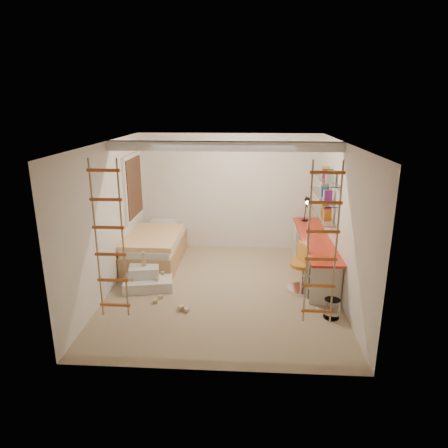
# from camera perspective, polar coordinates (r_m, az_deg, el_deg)

# --- Properties ---
(floor) EXTENTS (4.50, 4.50, 0.00)m
(floor) POSITION_cam_1_polar(r_m,az_deg,el_deg) (7.25, -0.15, -9.42)
(floor) COLOR tan
(floor) RESTS_ON ground
(ceiling_beam) EXTENTS (4.00, 0.18, 0.16)m
(ceiling_beam) POSITION_cam_1_polar(r_m,az_deg,el_deg) (6.84, 0.00, 11.05)
(ceiling_beam) COLOR white
(ceiling_beam) RESTS_ON ceiling
(window_frame) EXTENTS (0.06, 1.15, 1.35)m
(window_frame) POSITION_cam_1_polar(r_m,az_deg,el_deg) (8.50, -12.92, 5.16)
(window_frame) COLOR white
(window_frame) RESTS_ON wall_left
(window_blind) EXTENTS (0.02, 1.00, 1.20)m
(window_blind) POSITION_cam_1_polar(r_m,az_deg,el_deg) (8.49, -12.66, 5.17)
(window_blind) COLOR #4C2D1E
(window_blind) RESTS_ON window_frame
(rope_ladder_left) EXTENTS (0.41, 0.04, 2.13)m
(rope_ladder_left) POSITION_cam_1_polar(r_m,az_deg,el_deg) (5.34, -16.04, -2.37)
(rope_ladder_left) COLOR #C54B21
(rope_ladder_left) RESTS_ON ceiling
(rope_ladder_right) EXTENTS (0.41, 0.04, 2.13)m
(rope_ladder_right) POSITION_cam_1_polar(r_m,az_deg,el_deg) (5.12, 13.83, -3.00)
(rope_ladder_right) COLOR #C16220
(rope_ladder_right) RESTS_ON ceiling
(waste_bin) EXTENTS (0.25, 0.25, 0.31)m
(waste_bin) POSITION_cam_1_polar(r_m,az_deg,el_deg) (6.55, 15.14, -11.60)
(waste_bin) COLOR white
(waste_bin) RESTS_ON floor
(desk) EXTENTS (0.56, 2.80, 0.75)m
(desk) POSITION_cam_1_polar(r_m,az_deg,el_deg) (7.98, 12.69, -4.18)
(desk) COLOR red
(desk) RESTS_ON floor
(shelves) EXTENTS (0.25, 1.80, 0.71)m
(shelves) POSITION_cam_1_polar(r_m,az_deg,el_deg) (7.94, 14.00, 3.91)
(shelves) COLOR white
(shelves) RESTS_ON wall_right
(bed) EXTENTS (1.02, 2.00, 0.69)m
(bed) POSITION_cam_1_polar(r_m,az_deg,el_deg) (8.45, -9.69, -3.33)
(bed) COLOR #AD7F51
(bed) RESTS_ON floor
(task_lamp) EXTENTS (0.14, 0.36, 0.57)m
(task_lamp) POSITION_cam_1_polar(r_m,az_deg,el_deg) (8.66, 11.74, 2.64)
(task_lamp) COLOR black
(task_lamp) RESTS_ON desk
(swivel_chair) EXTENTS (0.67, 0.67, 0.88)m
(swivel_chair) POSITION_cam_1_polar(r_m,az_deg,el_deg) (7.24, 11.10, -6.99)
(swivel_chair) COLOR #C27A25
(swivel_chair) RESTS_ON floor
(play_platform) EXTENTS (0.97, 0.82, 0.38)m
(play_platform) POSITION_cam_1_polar(r_m,az_deg,el_deg) (7.47, -10.91, -7.67)
(play_platform) COLOR silver
(play_platform) RESTS_ON floor
(toy_blocks) EXTENTS (1.14, 1.07, 0.65)m
(toy_blocks) POSITION_cam_1_polar(r_m,az_deg,el_deg) (7.11, -9.74, -7.99)
(toy_blocks) COLOR #CCB284
(toy_blocks) RESTS_ON floor
(books) EXTENTS (0.14, 0.64, 0.92)m
(books) POSITION_cam_1_polar(r_m,az_deg,el_deg) (7.91, 14.08, 5.02)
(books) COLOR orange
(books) RESTS_ON shelves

